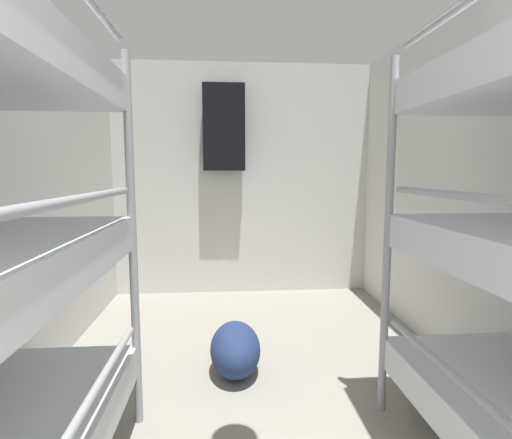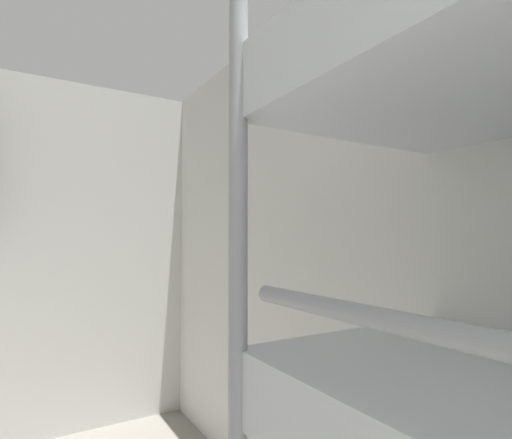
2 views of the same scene
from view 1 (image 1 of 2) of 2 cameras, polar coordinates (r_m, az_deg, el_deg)
name	(u,v)px [view 1 (image 1 of 2)]	position (r m, az deg, el deg)	size (l,w,h in m)	color
wall_back	(243,180)	(4.44, -1.93, 5.60)	(2.92, 0.06, 2.51)	silver
duffel_bag	(235,349)	(2.83, -2.98, -17.98)	(0.34, 0.54, 0.34)	navy
hanging_coat	(224,127)	(4.31, -4.60, 12.97)	(0.44, 0.12, 0.90)	black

